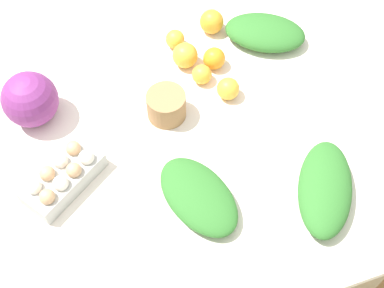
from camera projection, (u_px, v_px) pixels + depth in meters
The scene contains 14 objects.
ground_plane at pixel (192, 241), 2.22m from camera, with size 8.00×8.00×0.00m, color #C6B289.
dining_table at pixel (192, 162), 1.68m from camera, with size 1.30×1.06×0.73m.
cabbage_purple at pixel (30, 99), 1.60m from camera, with size 0.17×0.17×0.17m, color #7A2D75.
egg_carton at pixel (63, 177), 1.50m from camera, with size 0.26×0.23×0.09m.
paper_bag at pixel (166, 105), 1.63m from camera, with size 0.12×0.12×0.09m, color #997047.
greens_bunch_dandelion at pixel (198, 196), 1.48m from camera, with size 0.28×0.17×0.06m, color #2D6B28.
greens_bunch_scallion at pixel (265, 33), 1.81m from camera, with size 0.27×0.17×0.07m, color #2D6B28.
greens_bunch_kale at pixel (325, 188), 1.49m from camera, with size 0.31×0.15×0.08m, color #2D6B28.
orange_0 at pixel (202, 74), 1.72m from camera, with size 0.06×0.06×0.06m, color #F9A833.
orange_1 at pixel (185, 55), 1.75m from camera, with size 0.08×0.08×0.08m, color #F9A833.
orange_2 at pixel (175, 39), 1.80m from camera, with size 0.06×0.06×0.06m, color #F9A833.
orange_3 at pixel (214, 58), 1.75m from camera, with size 0.07×0.07×0.07m, color orange.
orange_4 at pixel (228, 89), 1.68m from camera, with size 0.07×0.07×0.07m, color #F9A833.
orange_5 at pixel (212, 22), 1.83m from camera, with size 0.08×0.08×0.08m, color orange.
Camera 1 is at (0.27, 0.81, 2.09)m, focal length 50.00 mm.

